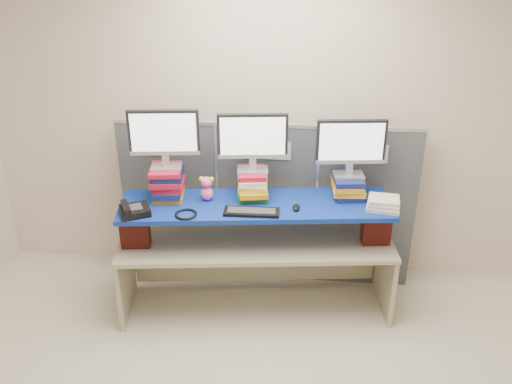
# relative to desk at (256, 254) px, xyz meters

# --- Properties ---
(room) EXTENTS (5.00, 4.00, 2.80)m
(room) POSITION_rel_desk_xyz_m (0.05, -1.32, 0.86)
(room) COLOR beige
(room) RESTS_ON ground
(cubicle_partition) EXTENTS (2.60, 0.06, 1.53)m
(cubicle_partition) POSITION_rel_desk_xyz_m (0.05, 0.46, 0.23)
(cubicle_partition) COLOR #42464E
(cubicle_partition) RESTS_ON ground
(desk) EXTENTS (2.29, 0.90, 0.68)m
(desk) POSITION_rel_desk_xyz_m (0.00, 0.00, 0.00)
(desk) COLOR tan
(desk) RESTS_ON ground
(brick_pier_left) EXTENTS (0.24, 0.15, 0.31)m
(brick_pier_left) POSITION_rel_desk_xyz_m (-0.95, -0.16, 0.29)
(brick_pier_left) COLOR maroon
(brick_pier_left) RESTS_ON desk
(brick_pier_right) EXTENTS (0.24, 0.15, 0.31)m
(brick_pier_right) POSITION_rel_desk_xyz_m (0.96, 0.06, 0.29)
(brick_pier_right) COLOR maroon
(brick_pier_right) RESTS_ON desk
(blue_board) EXTENTS (2.20, 0.77, 0.04)m
(blue_board) POSITION_rel_desk_xyz_m (0.00, 0.00, 0.46)
(blue_board) COLOR navy
(blue_board) RESTS_ON brick_pier_left
(book_stack_left) EXTENTS (0.28, 0.32, 0.26)m
(book_stack_left) POSITION_rel_desk_xyz_m (-0.71, 0.04, 0.62)
(book_stack_left) COLOR orange
(book_stack_left) RESTS_ON blue_board
(book_stack_center) EXTENTS (0.28, 0.34, 0.23)m
(book_stack_center) POSITION_rel_desk_xyz_m (-0.04, 0.11, 0.59)
(book_stack_center) COLOR #23832B
(book_stack_center) RESTS_ON blue_board
(book_stack_right) EXTENTS (0.28, 0.32, 0.17)m
(book_stack_right) POSITION_rel_desk_xyz_m (0.72, 0.20, 0.57)
(book_stack_right) COLOR #121C52
(book_stack_right) RESTS_ON blue_board
(monitor_left) EXTENTS (0.54, 0.18, 0.47)m
(monitor_left) POSITION_rel_desk_xyz_m (-0.71, 0.04, 1.01)
(monitor_left) COLOR #A7A7AC
(monitor_left) RESTS_ON book_stack_left
(monitor_center) EXTENTS (0.54, 0.18, 0.47)m
(monitor_center) POSITION_rel_desk_xyz_m (-0.04, 0.12, 0.98)
(monitor_center) COLOR #A7A7AC
(monitor_center) RESTS_ON book_stack_center
(monitor_right) EXTENTS (0.54, 0.18, 0.47)m
(monitor_right) POSITION_rel_desk_xyz_m (0.72, 0.20, 0.92)
(monitor_right) COLOR #A7A7AC
(monitor_right) RESTS_ON book_stack_right
(keyboard) EXTENTS (0.43, 0.15, 0.03)m
(keyboard) POSITION_rel_desk_xyz_m (-0.02, -0.16, 0.50)
(keyboard) COLOR black
(keyboard) RESTS_ON blue_board
(mouse) EXTENTS (0.09, 0.12, 0.03)m
(mouse) POSITION_rel_desk_xyz_m (0.32, -0.07, 0.50)
(mouse) COLOR black
(mouse) RESTS_ON blue_board
(desk_phone) EXTENTS (0.28, 0.27, 0.09)m
(desk_phone) POSITION_rel_desk_xyz_m (-0.91, -0.25, 0.52)
(desk_phone) COLOR black
(desk_phone) RESTS_ON blue_board
(headset) EXTENTS (0.18, 0.18, 0.02)m
(headset) POSITION_rel_desk_xyz_m (-0.51, -0.24, 0.49)
(headset) COLOR black
(headset) RESTS_ON blue_board
(plush_toy) EXTENTS (0.12, 0.09, 0.20)m
(plush_toy) POSITION_rel_desk_xyz_m (-0.39, 0.02, 0.59)
(plush_toy) COLOR pink
(plush_toy) RESTS_ON blue_board
(binder_stack) EXTENTS (0.28, 0.23, 0.09)m
(binder_stack) POSITION_rel_desk_xyz_m (0.99, 0.00, 0.53)
(binder_stack) COLOR beige
(binder_stack) RESTS_ON blue_board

